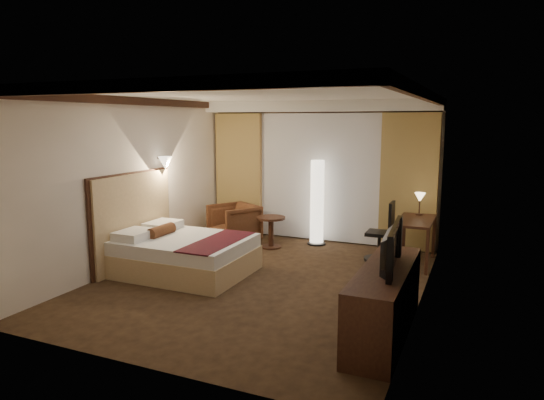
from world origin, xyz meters
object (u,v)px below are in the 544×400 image
at_px(bed, 186,255).
at_px(desk, 415,242).
at_px(office_chair, 380,231).
at_px(dresser, 385,301).
at_px(armchair, 234,222).
at_px(television, 384,238).
at_px(side_table, 271,232).
at_px(floor_lamp, 317,202).

height_order(bed, desk, desk).
bearing_deg(office_chair, dresser, -78.22).
height_order(armchair, desk, armchair).
bearing_deg(armchair, desk, 29.96).
xyz_separation_m(office_chair, television, (0.59, -2.85, 0.58)).
xyz_separation_m(armchair, desk, (3.39, -0.08, -0.04)).
bearing_deg(side_table, dresser, -47.88).
height_order(bed, floor_lamp, floor_lamp).
xyz_separation_m(bed, side_table, (0.60, 1.92, 0.01)).
relative_size(bed, side_table, 3.29).
bearing_deg(dresser, desk, 90.99).
distance_m(bed, armchair, 2.00).
bearing_deg(television, side_table, 37.76).
relative_size(armchair, desk, 0.72).
bearing_deg(floor_lamp, office_chair, -25.77).
xyz_separation_m(armchair, side_table, (0.81, -0.07, -0.12)).
height_order(armchair, office_chair, office_chair).
bearing_deg(bed, armchair, 95.89).
bearing_deg(office_chair, armchair, 176.92).
relative_size(bed, television, 1.71).
relative_size(floor_lamp, television, 1.45).
bearing_deg(desk, office_chair, -174.98).
bearing_deg(armchair, side_table, 26.64).
bearing_deg(desk, bed, -149.04).
distance_m(armchair, dresser, 4.54).
height_order(desk, office_chair, office_chair).
bearing_deg(side_table, floor_lamp, 39.23).
bearing_deg(office_chair, side_table, 177.74).
distance_m(side_table, desk, 2.58).
xyz_separation_m(side_table, desk, (2.58, -0.01, 0.08)).
bearing_deg(bed, floor_lamp, 62.42).
bearing_deg(dresser, bed, 162.99).
height_order(dresser, television, television).
bearing_deg(bed, television, -17.16).
xyz_separation_m(office_chair, dresser, (0.62, -2.85, -0.13)).
bearing_deg(desk, dresser, -89.01).
distance_m(dresser, television, 0.71).
bearing_deg(television, dresser, -94.03).
bearing_deg(bed, office_chair, 35.43).
bearing_deg(dresser, side_table, 132.12).
bearing_deg(bed, desk, 30.96).
relative_size(armchair, office_chair, 0.81).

